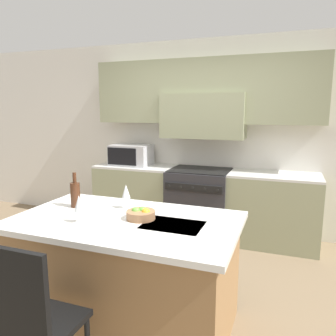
# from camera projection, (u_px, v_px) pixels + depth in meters

# --- Properties ---
(ground_plane) EXTENTS (10.00, 10.00, 0.00)m
(ground_plane) POSITION_uv_depth(u_px,v_px,m) (153.00, 297.00, 3.07)
(ground_plane) COLOR #7A664C
(back_cabinetry) EXTENTS (10.00, 0.46, 2.70)m
(back_cabinetry) POSITION_uv_depth(u_px,v_px,m) (206.00, 121.00, 4.58)
(back_cabinetry) COLOR silver
(back_cabinetry) RESTS_ON ground_plane
(back_counter) EXTENTS (3.06, 0.62, 0.93)m
(back_counter) POSITION_uv_depth(u_px,v_px,m) (200.00, 202.00, 4.54)
(back_counter) COLOR gray
(back_counter) RESTS_ON ground_plane
(range_stove) EXTENTS (0.82, 0.70, 0.93)m
(range_stove) POSITION_uv_depth(u_px,v_px,m) (199.00, 203.00, 4.52)
(range_stove) COLOR #2D2D33
(range_stove) RESTS_ON ground_plane
(microwave) EXTENTS (0.57, 0.40, 0.30)m
(microwave) POSITION_uv_depth(u_px,v_px,m) (131.00, 155.00, 4.79)
(microwave) COLOR #B7B7BC
(microwave) RESTS_ON back_counter
(kitchen_island) EXTENTS (1.75, 1.04, 0.90)m
(kitchen_island) POSITION_uv_depth(u_px,v_px,m) (126.00, 272.00, 2.62)
(kitchen_island) COLOR olive
(kitchen_island) RESTS_ON ground_plane
(island_chair) EXTENTS (0.42, 0.40, 1.02)m
(island_chair) POSITION_uv_depth(u_px,v_px,m) (33.00, 317.00, 1.86)
(island_chair) COLOR black
(island_chair) RESTS_ON ground_plane
(wine_bottle) EXTENTS (0.08, 0.08, 0.30)m
(wine_bottle) POSITION_uv_depth(u_px,v_px,m) (75.00, 194.00, 2.83)
(wine_bottle) COLOR #422314
(wine_bottle) RESTS_ON kitchen_island
(wine_glass_near) EXTENTS (0.07, 0.07, 0.21)m
(wine_glass_near) POSITION_uv_depth(u_px,v_px,m) (79.00, 204.00, 2.42)
(wine_glass_near) COLOR white
(wine_glass_near) RESTS_ON kitchen_island
(wine_glass_far) EXTENTS (0.07, 0.07, 0.21)m
(wine_glass_far) POSITION_uv_depth(u_px,v_px,m) (126.00, 192.00, 2.78)
(wine_glass_far) COLOR white
(wine_glass_far) RESTS_ON kitchen_island
(fruit_bowl) EXTENTS (0.22, 0.22, 0.09)m
(fruit_bowl) POSITION_uv_depth(u_px,v_px,m) (141.00, 214.00, 2.53)
(fruit_bowl) COLOR #996B47
(fruit_bowl) RESTS_ON kitchen_island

